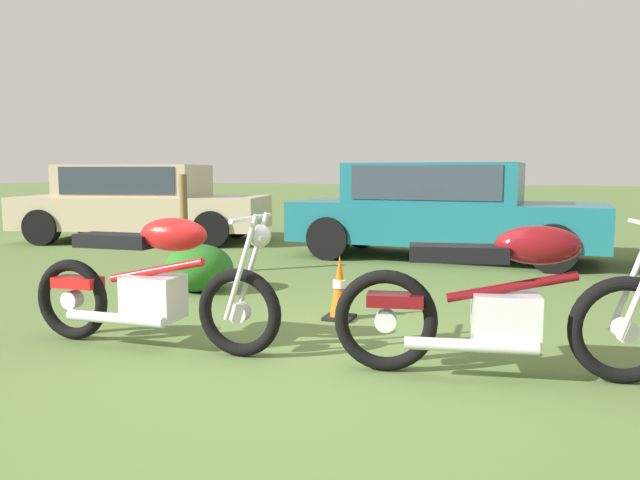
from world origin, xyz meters
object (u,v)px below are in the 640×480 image
Objects in this scene: motorcycle_red at (154,283)px; motorcycle_maroon at (506,302)px; shrub_low at (199,268)px; traffic_cone at (340,290)px; car_beige at (141,199)px; fence_post_wooden at (184,225)px; car_teal at (440,205)px.

motorcycle_red and motorcycle_maroon have the same top height.
motorcycle_red is 2.14m from shrub_low.
motorcycle_maroon is 3.67× the size of traffic_cone.
motorcycle_red is 2.73× the size of shrub_low.
fence_post_wooden is (2.83, -2.94, -0.16)m from car_beige.
shrub_low is (-0.82, 1.96, -0.23)m from motorcycle_red.
motorcycle_red is at bearing -61.17° from fence_post_wooden.
motorcycle_maroon reaches higher than traffic_cone.
traffic_cone is at bearing -52.84° from car_beige.
traffic_cone is at bearing 132.64° from motorcycle_maroon.
car_teal is 6.09× the size of shrub_low.
shrub_low is (-3.28, 1.75, -0.23)m from motorcycle_maroon.
motorcycle_maroon is 2.80× the size of shrub_low.
traffic_cone is 0.76× the size of shrub_low.
motorcycle_red is 3.24m from fence_post_wooden.
shrub_low is (0.74, -0.88, -0.38)m from fence_post_wooden.
fence_post_wooden reaches higher than motorcycle_red.
car_teal reaches higher than motorcycle_maroon.
car_beige reaches higher than traffic_cone.
fence_post_wooden reaches higher than traffic_cone.
fence_post_wooden is at bearing 116.58° from motorcycle_red.
motorcycle_maroon is 5.36m from car_teal.
car_beige is (-6.85, 5.57, 0.31)m from motorcycle_maroon.
car_beige is 3.79× the size of fence_post_wooden.
car_beige reaches higher than shrub_low.
motorcycle_red is 0.97× the size of motorcycle_maroon.
traffic_cone is at bearing 49.71° from motorcycle_red.
car_beige reaches higher than fence_post_wooden.
motorcycle_red is 0.43× the size of car_beige.
motorcycle_maroon is at bearing -74.76° from car_teal.
shrub_low is at bearing 141.27° from motorcycle_maroon.
car_beige is at bearing 140.29° from traffic_cone.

